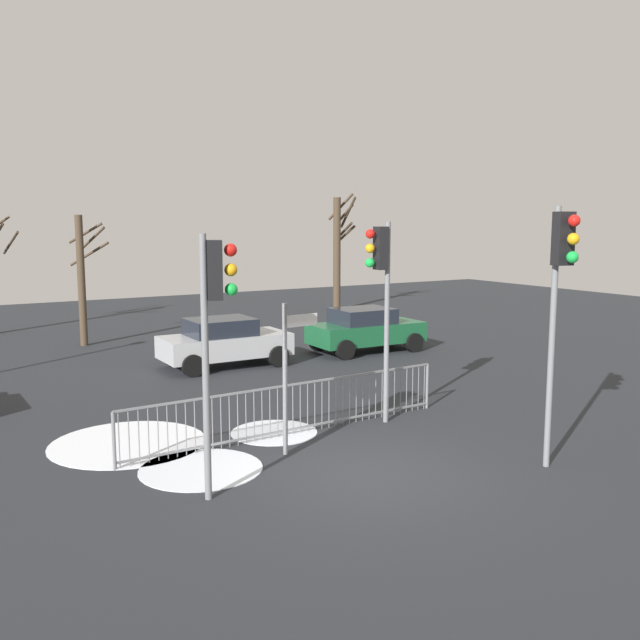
{
  "coord_description": "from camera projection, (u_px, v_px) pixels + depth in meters",
  "views": [
    {
      "loc": [
        -6.57,
        -9.55,
        4.33
      ],
      "look_at": [
        0.85,
        2.97,
        2.27
      ],
      "focal_mm": 39.16,
      "sensor_mm": 36.0,
      "label": 1
    }
  ],
  "objects": [
    {
      "name": "traffic_light_rear_left",
      "position": [
        381.0,
        277.0,
        14.7
      ],
      "size": [
        0.57,
        0.35,
        4.32
      ],
      "rotation": [
        0.0,
        0.0,
        1.42
      ],
      "color": "slate",
      "rests_on": "ground"
    },
    {
      "name": "bare_tree_left",
      "position": [
        338.0,
        249.0,
        33.94
      ],
      "size": [
        1.11,
        1.62,
        5.7
      ],
      "color": "#473828",
      "rests_on": "ground"
    },
    {
      "name": "bare_tree_right",
      "position": [
        82.0,
        277.0,
        24.27
      ],
      "size": [
        1.27,
        1.23,
        4.55
      ],
      "color": "#473828",
      "rests_on": "ground"
    },
    {
      "name": "pedestrian_guard_railing",
      "position": [
        293.0,
        408.0,
        14.2
      ],
      "size": [
        7.4,
        0.48,
        1.07
      ],
      "rotation": [
        0.0,
        0.0,
        0.06
      ],
      "color": "slate",
      "rests_on": "ground"
    },
    {
      "name": "car_green_trailing",
      "position": [
        365.0,
        329.0,
        23.28
      ],
      "size": [
        3.83,
        1.98,
        1.47
      ],
      "rotation": [
        0.0,
        0.0,
        -0.02
      ],
      "color": "#195933",
      "rests_on": "ground"
    },
    {
      "name": "snow_patch_island",
      "position": [
        201.0,
        469.0,
        12.29
      ],
      "size": [
        2.18,
        2.18,
        0.01
      ],
      "primitive_type": "cylinder",
      "color": "silver",
      "rests_on": "ground"
    },
    {
      "name": "traffic_light_foreground_left",
      "position": [
        560.0,
        279.0,
        11.84
      ],
      "size": [
        0.35,
        0.56,
        4.59
      ],
      "rotation": [
        0.0,
        0.0,
        2.96
      ],
      "color": "slate",
      "rests_on": "ground"
    },
    {
      "name": "snow_patch_kerb",
      "position": [
        274.0,
        432.0,
        14.41
      ],
      "size": [
        1.79,
        1.79,
        0.01
      ],
      "primitive_type": "cylinder",
      "color": "silver",
      "rests_on": "ground"
    },
    {
      "name": "car_silver_near",
      "position": [
        224.0,
        341.0,
        20.86
      ],
      "size": [
        3.8,
        1.92,
        1.47
      ],
      "rotation": [
        0.0,
        0.0,
        -0.0
      ],
      "color": "#B2B5BA",
      "rests_on": "ground"
    },
    {
      "name": "direction_sign_post",
      "position": [
        288.0,
        370.0,
        12.91
      ],
      "size": [
        0.79,
        0.16,
        2.85
      ],
      "rotation": [
        0.0,
        0.0,
        0.13
      ],
      "color": "slate",
      "rests_on": "ground"
    },
    {
      "name": "ground_plane",
      "position": [
        365.0,
        474.0,
        12.06
      ],
      "size": [
        60.0,
        60.0,
        0.0
      ],
      "primitive_type": "plane",
      "color": "#26282D"
    },
    {
      "name": "traffic_light_foreground_right",
      "position": [
        214.0,
        307.0,
        10.59
      ],
      "size": [
        0.55,
        0.37,
        4.15
      ],
      "rotation": [
        0.0,
        0.0,
        4.43
      ],
      "color": "slate",
      "rests_on": "ground"
    },
    {
      "name": "snow_patch_verge",
      "position": [
        128.0,
        443.0,
        13.71
      ],
      "size": [
        3.04,
        3.04,
        0.01
      ],
      "primitive_type": "cylinder",
      "color": "white",
      "rests_on": "ground"
    }
  ]
}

